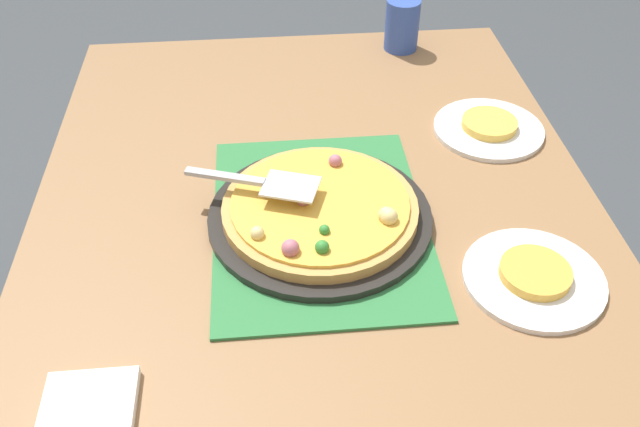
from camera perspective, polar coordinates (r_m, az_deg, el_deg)
dining_table at (r=1.22m, az=0.00°, el=-4.57°), size 1.40×1.00×0.75m
placemat at (r=1.15m, az=0.00°, el=-0.64°), size 0.48×0.36×0.01m
pizza_pan at (r=1.14m, az=0.00°, el=-0.27°), size 0.38×0.38×0.01m
pizza at (r=1.12m, az=0.01°, el=0.47°), size 0.33×0.33×0.05m
plate_near_left at (r=1.41m, az=14.10°, el=6.97°), size 0.22×0.22×0.01m
plate_far_right at (r=1.10m, az=17.67°, el=-5.26°), size 0.22×0.22×0.01m
served_slice_left at (r=1.40m, az=14.18°, el=7.41°), size 0.11×0.11×0.02m
served_slice_right at (r=1.09m, az=17.80°, el=-4.78°), size 0.11×0.11×0.02m
cup_near at (r=1.66m, az=6.98°, el=15.60°), size 0.08×0.08×0.12m
pizza_server at (r=1.12m, az=-4.86°, el=2.66°), size 0.11×0.23×0.01m
napkin_stack at (r=0.95m, az=-19.10°, el=-15.57°), size 0.12×0.12×0.02m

